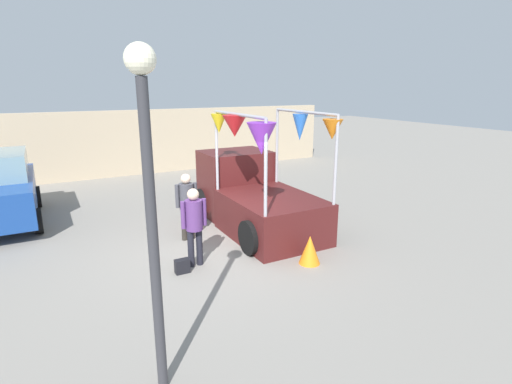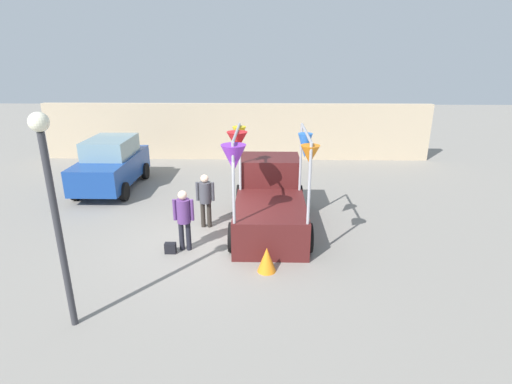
% 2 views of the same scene
% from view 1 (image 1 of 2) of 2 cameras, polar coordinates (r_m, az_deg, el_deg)
% --- Properties ---
extents(ground_plane, '(60.00, 60.00, 0.00)m').
position_cam_1_polar(ground_plane, '(8.97, -5.58, -8.40)').
color(ground_plane, gray).
extents(vendor_truck, '(2.41, 4.13, 2.98)m').
position_cam_1_polar(vendor_truck, '(10.35, -0.66, -0.08)').
color(vendor_truck, '#4C1919').
rests_on(vendor_truck, ground).
extents(person_customer, '(0.53, 0.34, 1.62)m').
position_cam_1_polar(person_customer, '(8.01, -8.84, -3.99)').
color(person_customer, black).
rests_on(person_customer, ground).
extents(person_vendor, '(0.53, 0.34, 1.59)m').
position_cam_1_polar(person_vendor, '(9.42, -9.88, -1.22)').
color(person_vendor, '#2D2823').
rests_on(person_vendor, ground).
extents(handbag, '(0.28, 0.16, 0.28)m').
position_cam_1_polar(handbag, '(8.04, -10.50, -10.38)').
color(handbag, black).
rests_on(handbag, ground).
extents(street_lamp, '(0.32, 0.32, 3.96)m').
position_cam_1_polar(street_lamp, '(4.35, -15.08, 1.61)').
color(street_lamp, '#333338').
rests_on(street_lamp, ground).
extents(brick_boundary_wall, '(18.00, 0.36, 2.60)m').
position_cam_1_polar(brick_boundary_wall, '(16.99, -17.61, 6.69)').
color(brick_boundary_wall, tan).
rests_on(brick_boundary_wall, ground).
extents(folded_kite_bundle_tangerine, '(0.57, 0.57, 0.60)m').
position_cam_1_polar(folded_kite_bundle_tangerine, '(8.32, 7.69, -8.17)').
color(folded_kite_bundle_tangerine, orange).
rests_on(folded_kite_bundle_tangerine, ground).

